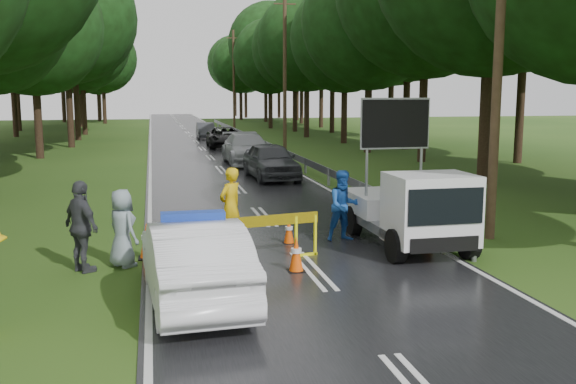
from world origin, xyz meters
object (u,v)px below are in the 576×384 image
object	(u,v)px
civilian	(344,206)
queue_car_first	(271,161)
queue_car_fourth	(206,131)
queue_car_second	(247,149)
work_truck	(411,209)
police_sedan	(194,261)
barrier	(266,227)
queue_car_third	(225,137)
officer	(231,206)

from	to	relation	value
civilian	queue_car_first	xyz separation A→B (m)	(0.32, 11.90, -0.11)
queue_car_fourth	queue_car_second	bearing A→B (deg)	-87.65
civilian	work_truck	bearing A→B (deg)	-45.19
police_sedan	work_truck	bearing A→B (deg)	-154.81
police_sedan	barrier	bearing A→B (deg)	-128.71
police_sedan	barrier	distance (m)	3.07
queue_car_first	police_sedan	bearing A→B (deg)	-108.33
work_truck	queue_car_first	size ratio (longest dim) A/B	0.97
barrier	queue_car_third	xyz separation A→B (m)	(2.41, 29.78, -0.09)
barrier	officer	distance (m)	1.89
queue_car_second	work_truck	bearing A→B (deg)	-87.09
officer	queue_car_third	size ratio (longest dim) A/B	0.38
work_truck	queue_car_third	distance (m)	29.33
barrier	civilian	bearing A→B (deg)	23.77
queue_car_first	work_truck	bearing A→B (deg)	-88.69
officer	queue_car_fourth	xyz separation A→B (m)	(2.41, 36.84, -0.30)
police_sedan	queue_car_first	distance (m)	16.55
queue_car_first	queue_car_second	xyz separation A→B (m)	(-0.17, 6.00, 0.01)
queue_car_third	queue_car_fourth	world-z (taller)	queue_car_third
civilian	queue_car_third	bearing A→B (deg)	83.31
officer	civilian	size ratio (longest dim) A/B	1.06
barrier	officer	xyz separation A→B (m)	(-0.57, 1.79, 0.17)
work_truck	queue_car_first	world-z (taller)	work_truck
queue_car_second	queue_car_third	xyz separation A→B (m)	(-0.00, 10.33, -0.11)
officer	barrier	bearing A→B (deg)	66.04
queue_car_third	queue_car_fourth	bearing A→B (deg)	95.10
queue_car_fourth	queue_car_third	bearing A→B (deg)	-85.69
barrier	officer	size ratio (longest dim) A/B	1.29
queue_car_first	queue_car_second	distance (m)	6.00
civilian	queue_car_third	xyz separation A→B (m)	(0.15, 28.23, -0.20)
police_sedan	queue_car_fourth	size ratio (longest dim) A/B	1.17
queue_car_first	queue_car_fourth	bearing A→B (deg)	88.51
police_sedan	queue_car_third	distance (m)	32.57
officer	queue_car_first	xyz separation A→B (m)	(3.15, 11.66, -0.16)
barrier	officer	world-z (taller)	officer
barrier	queue_car_second	bearing A→B (deg)	72.24
work_truck	queue_car_fourth	xyz separation A→B (m)	(-1.76, 38.17, -0.31)
police_sedan	queue_car_first	world-z (taller)	police_sedan
queue_car_first	queue_car_third	bearing A→B (deg)	87.43
queue_car_first	queue_car_second	bearing A→B (deg)	88.45
barrier	civilian	size ratio (longest dim) A/B	1.37
queue_car_fourth	civilian	bearing A→B (deg)	-88.72
barrier	queue_car_first	distance (m)	13.70
queue_car_second	queue_car_fourth	distance (m)	19.20
queue_car_second	police_sedan	bearing A→B (deg)	-101.39
police_sedan	queue_car_second	xyz separation A→B (m)	(4.16, 21.98, 0.05)
barrier	queue_car_first	xyz separation A→B (m)	(2.58, 13.45, 0.01)
queue_car_third	queue_car_second	bearing A→B (deg)	-88.56
queue_car_first	queue_car_second	world-z (taller)	queue_car_second
officer	queue_car_second	size ratio (longest dim) A/B	0.35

